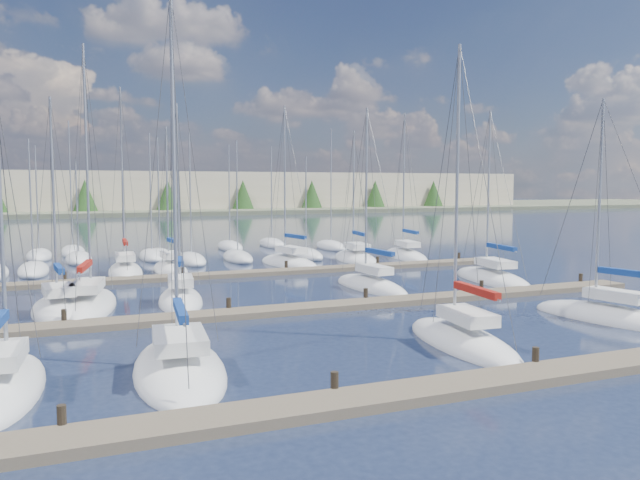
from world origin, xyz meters
name	(u,v)px	position (x,y,z in m)	size (l,w,h in m)	color
ground	(175,242)	(0.00, 60.00, 0.00)	(400.00, 400.00, 0.00)	#242E48
dock_near	(457,386)	(0.00, 2.01, 0.15)	(44.00, 1.93, 1.10)	#6B5E4C
dock_mid	(306,308)	(0.00, 16.01, 0.15)	(44.00, 1.93, 1.10)	#6B5E4C
dock_far	(239,274)	(0.00, 30.01, 0.15)	(44.00, 1.93, 1.10)	#6B5E4C
sailboat_m	(492,279)	(15.87, 20.92, 0.17)	(4.07, 9.45, 12.66)	white
sailboat_p	(289,263)	(5.52, 34.58, 0.18)	(4.20, 8.71, 14.11)	white
sailboat_c	(179,369)	(-8.15, 7.31, 0.18)	(4.04, 8.92, 14.31)	white
sailboat_q	(356,259)	(12.13, 35.42, 0.17)	(4.16, 8.86, 12.33)	white
sailboat_b	(5,388)	(-13.75, 7.33, 0.18)	(2.88, 7.67, 10.65)	white
sailboat_k	(371,286)	(6.46, 21.11, 0.19)	(2.81, 8.25, 12.46)	white
sailboat_o	(170,269)	(-4.40, 34.21, 0.20)	(2.79, 6.39, 12.00)	white
sailboat_j	(181,300)	(-5.85, 20.83, 0.18)	(3.37, 7.32, 12.10)	white
sailboat_i	(89,306)	(-10.74, 20.99, 0.19)	(4.18, 9.65, 15.09)	white
sailboat_d	(462,341)	(3.55, 6.83, 0.19)	(3.23, 8.30, 13.31)	white
sailboat_h	(59,311)	(-12.27, 20.11, 0.18)	(3.41, 7.27, 12.04)	white
sailboat_r	(406,256)	(17.39, 35.64, 0.19)	(3.77, 8.94, 14.12)	white
sailboat_n	(125,271)	(-7.74, 34.49, 0.20)	(2.87, 8.38, 14.87)	white
sailboat_f	(608,317)	(13.09, 8.15, 0.18)	(3.97, 8.39, 11.74)	white
distant_boats	(155,255)	(-4.34, 43.76, 0.29)	(36.93, 20.75, 13.30)	#9EA0A5
shoreline	(60,182)	(-13.29, 149.77, 7.44)	(400.00, 60.00, 38.00)	#666B51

